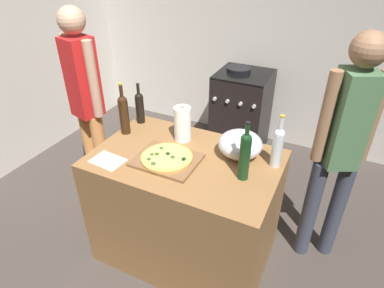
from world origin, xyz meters
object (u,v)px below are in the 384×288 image
at_px(mixing_bowl, 240,144).
at_px(person_in_stripes, 86,99).
at_px(pizza, 167,157).
at_px(person_in_red, 341,146).
at_px(wine_bottle_amber, 140,106).
at_px(stove, 241,112).
at_px(wine_bottle_dark, 124,113).
at_px(wine_bottle_clear, 245,154).
at_px(wine_bottle_green, 278,145).
at_px(paper_towel_roll, 182,124).

distance_m(mixing_bowl, person_in_stripes, 1.36).
relative_size(pizza, person_in_red, 0.20).
height_order(wine_bottle_amber, stove, wine_bottle_amber).
height_order(mixing_bowl, person_in_stripes, person_in_stripes).
distance_m(wine_bottle_dark, wine_bottle_amber, 0.19).
xyz_separation_m(pizza, wine_bottle_clear, (0.49, 0.05, 0.14)).
bearing_deg(wine_bottle_clear, person_in_red, 43.87).
bearing_deg(pizza, person_in_stripes, 159.40).
bearing_deg(wine_bottle_clear, mixing_bowl, 113.80).
relative_size(pizza, person_in_stripes, 0.19).
relative_size(wine_bottle_green, person_in_red, 0.21).
bearing_deg(wine_bottle_dark, wine_bottle_green, 3.70).
bearing_deg(stove, wine_bottle_dark, -105.08).
height_order(wine_bottle_clear, wine_bottle_green, wine_bottle_clear).
height_order(paper_towel_roll, wine_bottle_dark, wine_bottle_dark).
xyz_separation_m(person_in_stripes, person_in_red, (1.95, 0.16, -0.01)).
height_order(paper_towel_roll, wine_bottle_green, wine_bottle_green).
distance_m(paper_towel_roll, wine_bottle_green, 0.67).
bearing_deg(paper_towel_roll, wine_bottle_amber, 167.81).
height_order(stove, person_in_stripes, person_in_stripes).
bearing_deg(wine_bottle_dark, wine_bottle_clear, -8.42).
height_order(wine_bottle_green, person_in_red, person_in_red).
bearing_deg(person_in_red, person_in_stripes, -175.19).
relative_size(wine_bottle_dark, person_in_stripes, 0.23).
bearing_deg(stove, mixing_bowl, -73.06).
height_order(wine_bottle_clear, wine_bottle_amber, wine_bottle_clear).
relative_size(paper_towel_roll, stove, 0.27).
distance_m(mixing_bowl, wine_bottle_green, 0.24).
bearing_deg(person_in_stripes, wine_bottle_dark, -18.60).
xyz_separation_m(wine_bottle_dark, person_in_red, (1.44, 0.34, -0.07)).
bearing_deg(mixing_bowl, person_in_stripes, 175.94).
relative_size(mixing_bowl, wine_bottle_clear, 0.76).
xyz_separation_m(wine_bottle_dark, stove, (0.41, 1.52, -0.59)).
height_order(mixing_bowl, stove, mixing_bowl).
bearing_deg(pizza, stove, 91.47).
bearing_deg(wine_bottle_amber, paper_towel_roll, -12.19).
bearing_deg(paper_towel_roll, person_in_stripes, 175.55).
distance_m(paper_towel_roll, wine_bottle_dark, 0.43).
relative_size(pizza, stove, 0.35).
distance_m(pizza, person_in_stripes, 1.03).
xyz_separation_m(wine_bottle_clear, stove, (-0.54, 1.66, -0.59)).
xyz_separation_m(pizza, stove, (-0.04, 1.71, -0.45)).
bearing_deg(paper_towel_roll, mixing_bowl, -3.23).
distance_m(wine_bottle_clear, stove, 1.84).
bearing_deg(wine_bottle_dark, paper_towel_roll, 13.26).
height_order(mixing_bowl, paper_towel_roll, paper_towel_roll).
height_order(wine_bottle_dark, stove, wine_bottle_dark).
height_order(pizza, stove, stove).
bearing_deg(wine_bottle_dark, mixing_bowl, 5.00).
xyz_separation_m(pizza, mixing_bowl, (0.40, 0.27, 0.06)).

